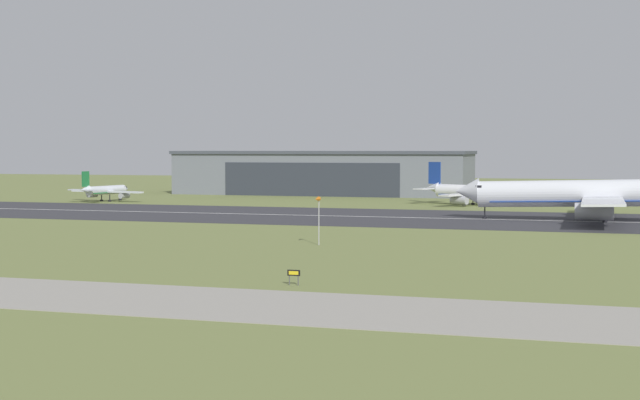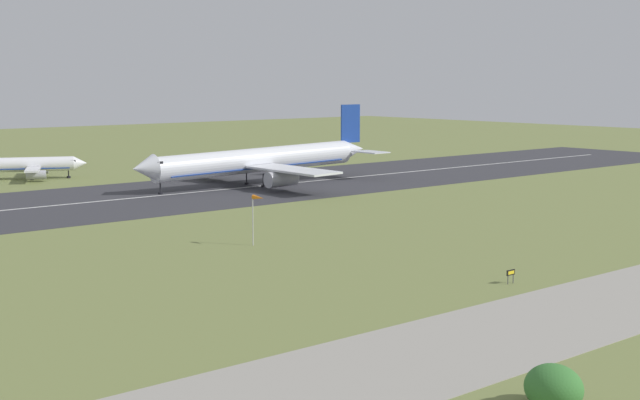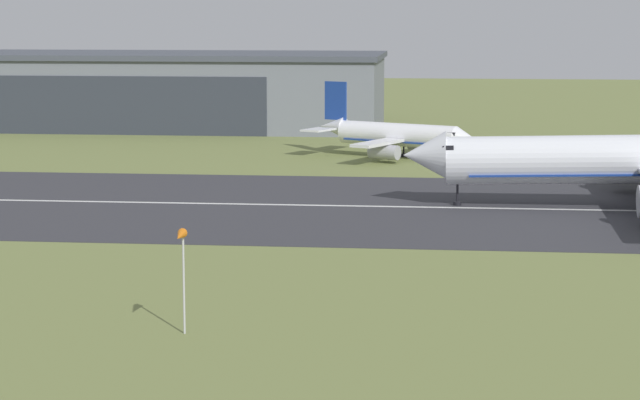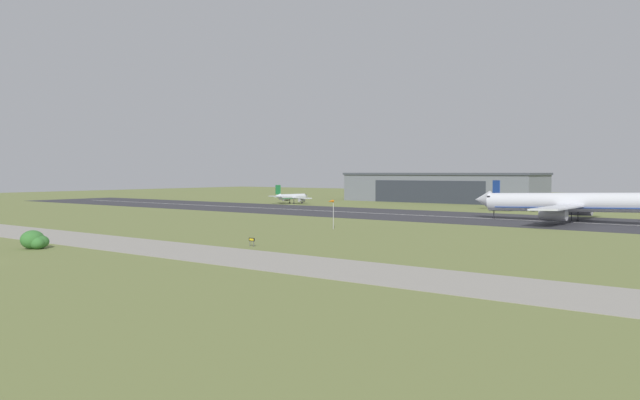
% 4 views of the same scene
% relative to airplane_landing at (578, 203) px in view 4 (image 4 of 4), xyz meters
% --- Properties ---
extents(ground_plane, '(609.32, 609.32, 0.00)m').
position_rel_airplane_landing_xyz_m(ground_plane, '(-48.87, -64.20, -5.06)').
color(ground_plane, olive).
extents(runway_strip, '(369.32, 45.14, 0.06)m').
position_rel_airplane_landing_xyz_m(runway_strip, '(-48.87, -1.35, -5.03)').
color(runway_strip, '#333338').
rests_on(runway_strip, ground_plane).
extents(runway_centreline, '(332.38, 0.70, 0.01)m').
position_rel_airplane_landing_xyz_m(runway_centreline, '(-48.87, -1.35, -5.00)').
color(runway_centreline, silver).
rests_on(runway_centreline, runway_strip).
extents(taxiway_road, '(276.99, 15.29, 0.05)m').
position_rel_airplane_landing_xyz_m(taxiway_road, '(-48.87, -100.07, -5.04)').
color(taxiway_road, gray).
rests_on(taxiway_road, ground_plane).
extents(hangar_building, '(86.39, 29.12, 12.73)m').
position_rel_airplane_landing_xyz_m(hangar_building, '(-78.27, 82.37, 1.32)').
color(hangar_building, slate).
rests_on(hangar_building, ground_plane).
extents(airplane_landing, '(57.30, 48.32, 16.06)m').
position_rel_airplane_landing_xyz_m(airplane_landing, '(0.00, 0.00, 0.00)').
color(airplane_landing, silver).
rests_on(airplane_landing, ground_plane).
extents(airplane_parked_west, '(24.43, 21.77, 10.14)m').
position_rel_airplane_landing_xyz_m(airplane_parked_west, '(-30.82, 41.25, -1.94)').
color(airplane_parked_west, white).
rests_on(airplane_parked_west, ground_plane).
extents(airplane_parked_centre, '(21.90, 18.12, 7.81)m').
position_rel_airplane_landing_xyz_m(airplane_parked_centre, '(-120.79, 30.11, -2.28)').
color(airplane_parked_centre, silver).
rests_on(airplane_parked_centre, ground_plane).
extents(shrub_clump, '(4.31, 4.39, 3.15)m').
position_rel_airplane_landing_xyz_m(shrub_clump, '(-58.59, -113.31, -3.69)').
color(shrub_clump, '#387533').
rests_on(shrub_clump, ground_plane).
extents(windsock_pole, '(0.73, 2.27, 6.72)m').
position_rel_airplane_landing_xyz_m(windsock_pole, '(-39.54, -54.10, 0.90)').
color(windsock_pole, '#B7B7BC').
rests_on(windsock_pole, ground_plane).
extents(runway_sign, '(1.28, 0.13, 1.51)m').
position_rel_airplane_landing_xyz_m(runway_sign, '(-31.57, -88.69, -3.97)').
color(runway_sign, '#4C4C51').
rests_on(runway_sign, ground_plane).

